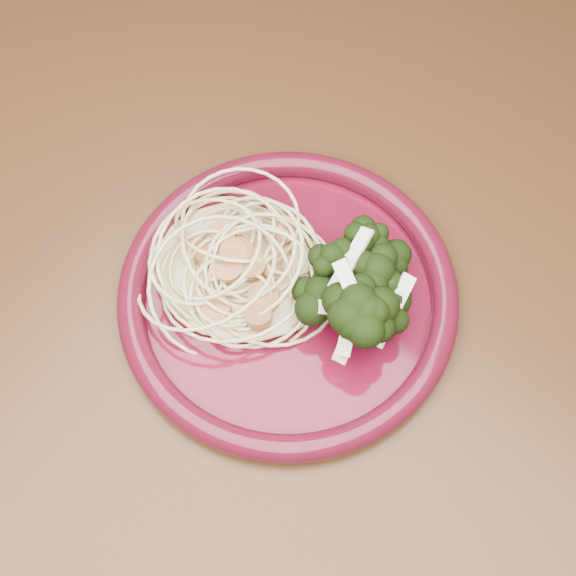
{
  "coord_description": "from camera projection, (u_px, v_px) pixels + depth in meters",
  "views": [
    {
      "loc": [
        0.12,
        -0.2,
        1.26
      ],
      "look_at": [
        -0.03,
        0.0,
        0.77
      ],
      "focal_mm": 50.0,
      "sensor_mm": 36.0,
      "label": 1
    }
  ],
  "objects": [
    {
      "name": "dinner_plate",
      "position": [
        288.0,
        295.0,
        0.56
      ],
      "size": [
        0.27,
        0.27,
        0.02
      ],
      "rotation": [
        0.0,
        0.0,
        0.15
      ],
      "color": "#53091B",
      "rests_on": "dining_table"
    },
    {
      "name": "dining_table",
      "position": [
        311.0,
        372.0,
        0.65
      ],
      "size": [
        1.2,
        0.8,
        0.75
      ],
      "color": "#472814",
      "rests_on": "ground"
    },
    {
      "name": "onion_garnish",
      "position": [
        359.0,
        292.0,
        0.5
      ],
      "size": [
        0.07,
        0.1,
        0.05
      ],
      "primitive_type": null,
      "rotation": [
        0.0,
        0.0,
        0.15
      ],
      "color": "white",
      "rests_on": "broccoli_pile"
    },
    {
      "name": "scallop_cluster",
      "position": [
        233.0,
        243.0,
        0.53
      ],
      "size": [
        0.12,
        0.12,
        0.03
      ],
      "primitive_type": null,
      "rotation": [
        0.0,
        0.0,
        0.15
      ],
      "color": "#B06D3C",
      "rests_on": "spaghetti_pile"
    },
    {
      "name": "spaghetti_pile",
      "position": [
        236.0,
        265.0,
        0.56
      ],
      "size": [
        0.14,
        0.12,
        0.03
      ],
      "primitive_type": "ellipsoid",
      "rotation": [
        0.0,
        0.0,
        0.15
      ],
      "color": "beige",
      "rests_on": "dinner_plate"
    },
    {
      "name": "broccoli_pile",
      "position": [
        355.0,
        313.0,
        0.53
      ],
      "size": [
        0.11,
        0.15,
        0.05
      ],
      "primitive_type": "ellipsoid",
      "rotation": [
        0.0,
        0.0,
        0.15
      ],
      "color": "black",
      "rests_on": "dinner_plate"
    }
  ]
}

